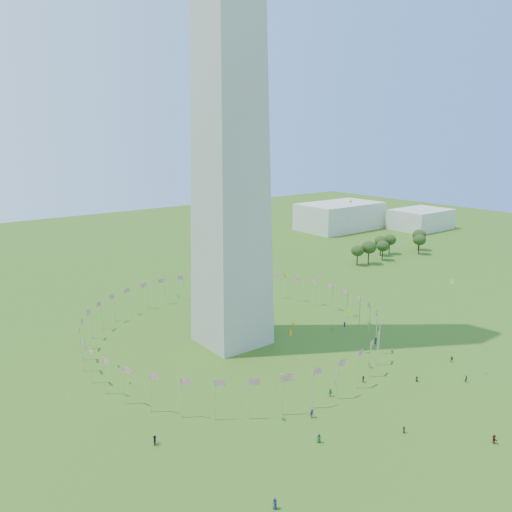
# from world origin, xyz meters

# --- Properties ---
(ground) EXTENTS (600.00, 600.00, 0.00)m
(ground) POSITION_xyz_m (0.00, 0.00, 0.00)
(ground) COLOR #325714
(ground) RESTS_ON ground
(washington_monument) EXTENTS (16.80, 16.80, 169.00)m
(washington_monument) POSITION_xyz_m (0.00, 50.00, 84.50)
(washington_monument) COLOR #B6B0A1
(washington_monument) RESTS_ON ground
(flag_ring) EXTENTS (80.24, 80.24, 9.00)m
(flag_ring) POSITION_xyz_m (-0.00, 50.00, 4.50)
(flag_ring) COLOR silver
(flag_ring) RESTS_ON ground
(gov_building_east_a) EXTENTS (50.00, 30.00, 16.00)m
(gov_building_east_a) POSITION_xyz_m (150.00, 150.00, 8.00)
(gov_building_east_a) COLOR beige
(gov_building_east_a) RESTS_ON ground
(gov_building_east_b) EXTENTS (35.00, 25.00, 12.00)m
(gov_building_east_b) POSITION_xyz_m (190.00, 120.00, 6.00)
(gov_building_east_b) COLOR beige
(gov_building_east_b) RESTS_ON ground
(crowd) EXTENTS (95.32, 72.98, 1.95)m
(crowd) POSITION_xyz_m (7.03, 3.47, 0.90)
(crowd) COLOR gray
(crowd) RESTS_ON ground
(kites_aloft) EXTENTS (92.71, 69.37, 32.98)m
(kites_aloft) POSITION_xyz_m (4.27, 25.55, 19.53)
(kites_aloft) COLOR yellow
(kites_aloft) RESTS_ON ground
(tree_line_east) EXTENTS (53.29, 15.51, 10.39)m
(tree_line_east) POSITION_xyz_m (115.34, 85.07, 4.83)
(tree_line_east) COLOR #2E4A18
(tree_line_east) RESTS_ON ground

